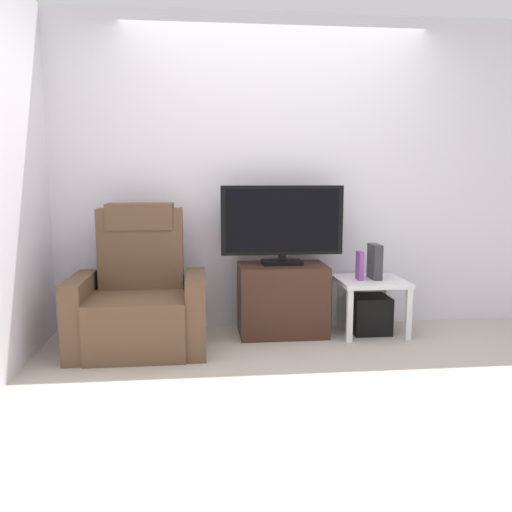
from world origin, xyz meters
The scene contains 9 objects.
ground_plane centered at (0.00, 0.00, 0.00)m, with size 6.40×6.40×0.00m, color #B2A899.
wall_back centered at (0.00, 1.13, 1.30)m, with size 6.40×0.06×2.60m, color silver.
tv_stand centered at (0.02, 0.83, 0.29)m, with size 0.71×0.47×0.58m.
television centered at (0.02, 0.85, 0.91)m, with size 0.99×0.20×0.64m.
recliner_armchair centered at (-1.10, 0.60, 0.37)m, with size 0.98×0.78×1.08m.
side_table centered at (0.75, 0.80, 0.38)m, with size 0.54×0.54×0.45m.
subwoofer_box centered at (0.75, 0.80, 0.15)m, with size 0.31×0.31×0.31m, color black.
book_upright centered at (0.65, 0.78, 0.57)m, with size 0.04×0.11×0.23m, color purple.
game_console centered at (0.78, 0.81, 0.59)m, with size 0.07×0.20×0.29m, color #333338.
Camera 1 is at (-0.63, -3.30, 1.27)m, focal length 36.65 mm.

